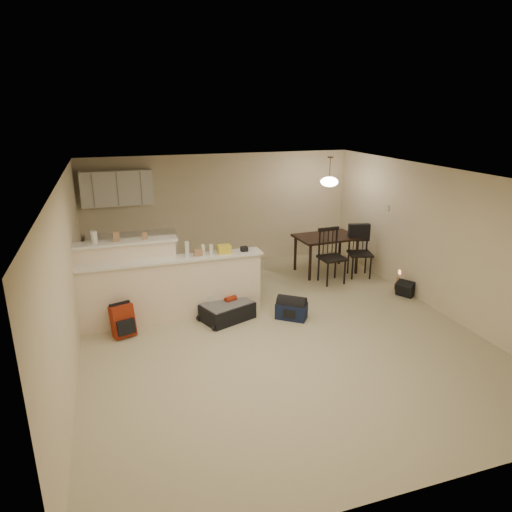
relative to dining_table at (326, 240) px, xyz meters
name	(u,v)px	position (x,y,z in m)	size (l,w,h in m)	color
room	(276,256)	(-2.00, -2.25, 0.53)	(7.00, 7.02, 2.50)	beige
breakfast_bar	(157,286)	(-3.76, -1.27, -0.11)	(3.08, 0.58, 1.39)	#F9E4C9
upper_cabinets	(117,188)	(-4.20, 1.07, 1.18)	(1.40, 0.34, 0.70)	white
kitchen_counter	(134,257)	(-4.00, 0.94, -0.27)	(1.80, 0.60, 0.90)	white
thermostat	(387,208)	(0.98, -0.70, 0.78)	(0.02, 0.12, 0.12)	beige
jar	(94,237)	(-4.66, -1.13, 0.77)	(0.10, 0.10, 0.20)	silver
cereal_box	(116,237)	(-4.32, -1.13, 0.75)	(0.10, 0.07, 0.16)	#A77B56
small_box	(145,236)	(-3.88, -1.13, 0.73)	(0.08, 0.06, 0.12)	#A77B56
bottle_a	(187,249)	(-3.23, -1.35, 0.50)	(0.07, 0.07, 0.26)	silver
bottle_b	(203,250)	(-2.97, -1.35, 0.46)	(0.06, 0.06, 0.18)	silver
bag_lump	(224,249)	(-2.60, -1.35, 0.44)	(0.22, 0.18, 0.14)	#A77B56
pouch	(244,249)	(-2.25, -1.35, 0.41)	(0.12, 0.10, 0.08)	#A77B56
extra_item_x	(198,253)	(-3.05, -1.35, 0.43)	(0.14, 0.10, 0.11)	#A77B56
extra_item_y	(211,249)	(-2.83, -1.35, 0.46)	(0.07, 0.07, 0.18)	silver
dining_table	(326,240)	(0.00, 0.00, 0.00)	(1.35, 0.94, 0.81)	black
pendant_lamp	(329,181)	(0.00, 0.00, 1.27)	(0.36, 0.36, 0.62)	brown
dining_chair_near	(332,256)	(-0.17, -0.63, -0.15)	(0.49, 0.47, 1.12)	black
dining_chair_far	(360,252)	(0.55, -0.48, -0.18)	(0.47, 0.45, 1.08)	black
suitcase	(227,311)	(-2.65, -1.64, -0.57)	(0.84, 0.54, 0.28)	black
red_backpack	(123,321)	(-4.36, -1.70, -0.46)	(0.34, 0.21, 0.51)	maroon
navy_duffel	(291,311)	(-1.60, -1.95, -0.58)	(0.51, 0.28, 0.28)	#121C3B
black_daypack	(405,289)	(0.85, -1.71, -0.58)	(0.31, 0.22, 0.28)	black
cardboard_sheet	(403,288)	(0.84, -1.64, -0.57)	(0.37, 0.02, 0.28)	#A77B56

